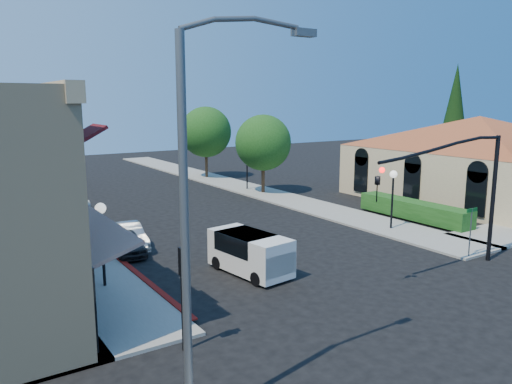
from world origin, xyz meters
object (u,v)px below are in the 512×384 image
street_tree_a (263,143)px  parked_car_d (63,185)px  parked_car_a (127,243)px  cobra_streetlight (199,207)px  lamppost_left_near (101,223)px  lamppost_left_far (36,178)px  parked_car_c (72,199)px  conifer_far (455,114)px  parked_car_b (128,236)px  lamppost_right_near (393,185)px  white_van (251,251)px  secondary_signal (184,279)px  street_name_sign (471,224)px  signal_mast_arm (467,180)px  lamppost_right_far (247,158)px  street_tree_b (206,132)px

street_tree_a → parked_car_d: size_ratio=1.56×
parked_car_a → cobra_streetlight: bearing=-95.4°
lamppost_left_near → lamppost_left_far: 14.00m
parked_car_c → conifer_far: bearing=-13.8°
conifer_far → parked_car_b: conifer_far is taller
conifer_far → parked_car_b: size_ratio=2.83×
lamppost_right_near → white_van: bearing=-170.8°
secondary_signal → lamppost_left_far: (-0.50, 20.59, 0.42)m
lamppost_left_far → parked_car_a: 10.49m
parked_car_b → parked_car_c: 12.00m
lamppost_right_near → parked_car_c: bearing=130.0°
conifer_far → street_name_sign: size_ratio=4.40×
parked_car_c → secondary_signal: bearing=-97.5°
signal_mast_arm → lamppost_right_far: size_ratio=2.24×
signal_mast_arm → lamppost_right_far: bearing=83.3°
lamppost_left_near → lamppost_left_far: bearing=90.0°
signal_mast_arm → parked_car_d: (-10.66, 30.50, -3.51)m
street_name_sign → lamppost_right_near: lamppost_right_near is taller
lamppost_left_far → lamppost_right_near: bearing=-39.5°
street_tree_a → signal_mast_arm: 20.71m
parked_car_b → signal_mast_arm: bearing=-39.4°
conifer_far → lamppost_left_near: 38.02m
secondary_signal → cobra_streetlight: bearing=-108.6°
street_tree_a → street_tree_b: bearing=90.0°
street_name_sign → parked_car_a: (-13.67, 9.80, -1.10)m
secondary_signal → cobra_streetlight: size_ratio=0.36×
street_tree_b → parked_car_a: size_ratio=2.01×
signal_mast_arm → parked_car_b: signal_mast_arm is taller
lamppost_right_near → parked_car_b: bearing=160.7°
conifer_far → secondary_signal: 39.85m
lamppost_left_near → lamppost_right_far: same height
street_name_sign → parked_car_b: 17.15m
lamppost_right_far → parked_car_a: (-14.67, -12.00, -2.14)m
cobra_streetlight → parked_car_d: size_ratio=2.24×
street_tree_a → street_name_sign: 20.00m
street_tree_a → cobra_streetlight: (-17.95, -24.00, 1.07)m
signal_mast_arm → white_van: bearing=150.7°
lamppost_left_far → white_van: bearing=-69.3°
signal_mast_arm → lamppost_left_far: 25.07m
signal_mast_arm → parked_car_c: 26.46m
white_van → lamppost_right_far: bearing=58.2°
lamppost_left_far → lamppost_left_near: bearing=-90.0°
lamppost_left_near → lamppost_right_near: (17.00, 0.00, 0.00)m
street_name_sign → lamppost_left_near: 17.05m
signal_mast_arm → lamppost_left_near: size_ratio=2.24×
street_name_sign → lamppost_right_near: size_ratio=0.70×
lamppost_left_far → parked_car_b: lamppost_left_far is taller
parked_car_c → parked_car_d: parked_car_c is taller
lamppost_right_far → parked_car_a: size_ratio=1.02×
cobra_streetlight → lamppost_left_far: 24.14m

